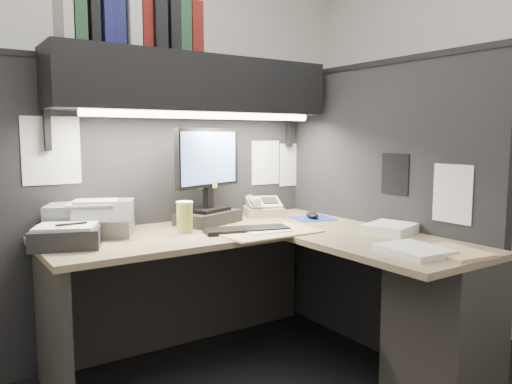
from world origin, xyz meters
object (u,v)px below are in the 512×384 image
Objects in this scene: coffee_cup at (185,218)px; printer at (92,218)px; keyboard at (246,230)px; notebook_stack at (66,237)px; overhead_shelf at (195,85)px; desk at (325,300)px; monitor at (208,186)px; telephone at (263,208)px.

printer reaches higher than coffee_cup.
notebook_stack is (-0.86, 0.15, 0.03)m from keyboard.
printer is (-0.57, 0.04, -0.69)m from overhead_shelf.
notebook_stack is (-0.58, -0.00, -0.03)m from coffee_cup.
printer reaches higher than notebook_stack.
overhead_shelf is at bearing 111.79° from desk.
keyboard is 0.87m from notebook_stack.
monitor is at bearing 108.49° from desk.
desk is 3.18× the size of monitor.
monitor is at bearing 17.57° from printer.
monitor is (0.06, -0.03, -0.56)m from overhead_shelf.
desk is 7.34× the size of telephone.
monitor reaches higher than telephone.
overhead_shelf is at bearing 49.86° from coffee_cup.
monitor is 0.84m from notebook_stack.
overhead_shelf reaches higher than monitor.
notebook_stack is at bearing -148.17° from telephone.
overhead_shelf is at bearing 20.08° from printer.
desk is 4.27× the size of printer.
desk is 0.91m from monitor.
keyboard is 0.53m from telephone.
printer is 1.38× the size of notebook_stack.
keyboard is (-0.19, 0.40, 0.30)m from desk.
desk is at bearing -81.41° from telephone.
monitor is at bearing 114.07° from keyboard.
telephone is at bearing 23.67° from printer.
coffee_cup is 0.47m from printer.
keyboard is at bearing -112.53° from telephone.
overhead_shelf is 0.90m from printer.
printer is (-0.68, 0.40, 0.07)m from keyboard.
monitor is 1.85× the size of notebook_stack.
keyboard is 1.89× the size of telephone.
telephone is 1.04m from printer.
printer is at bearing 137.55° from desk.
keyboard is at bearing -73.17° from overhead_shelf.
printer is (-0.87, 0.80, 0.37)m from desk.
desk is 0.53m from keyboard.
coffee_cup is 0.38× the size of printer.
overhead_shelf reaches higher than coffee_cup.
printer is 0.31m from notebook_stack.
coffee_cup is at bearing 130.17° from desk.
desk is 1.23m from notebook_stack.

